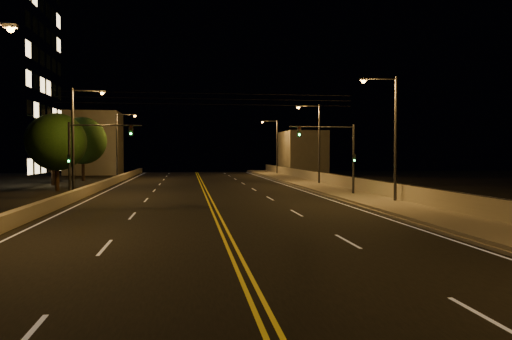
{
  "coord_description": "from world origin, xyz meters",
  "views": [
    {
      "loc": [
        -1.56,
        -7.8,
        3.41
      ],
      "look_at": [
        2.0,
        18.0,
        2.5
      ],
      "focal_mm": 35.0,
      "sensor_mm": 36.0,
      "label": 1
    }
  ],
  "objects": [
    {
      "name": "streetlight_2",
      "position": [
        11.5,
        41.76,
        4.84
      ],
      "size": [
        2.55,
        0.28,
        8.3
      ],
      "color": "#2D2D33",
      "rests_on": "ground"
    },
    {
      "name": "tree_1",
      "position": [
        -15.49,
        46.6,
        4.66
      ],
      "size": [
        5.46,
        5.46,
        7.4
      ],
      "color": "black",
      "rests_on": "ground"
    },
    {
      "name": "streetlight_6",
      "position": [
        -9.9,
        55.74,
        4.84
      ],
      "size": [
        2.55,
        0.28,
        8.3
      ],
      "color": "#2D2D33",
      "rests_on": "ground"
    },
    {
      "name": "lane_markings",
      "position": [
        0.0,
        19.93,
        0.02
      ],
      "size": [
        17.32,
        116.0,
        0.0
      ],
      "color": "silver",
      "rests_on": "road"
    },
    {
      "name": "sidewalk",
      "position": [
        10.8,
        20.0,
        0.15
      ],
      "size": [
        3.6,
        120.0,
        0.3
      ],
      "primitive_type": "cube",
      "color": "gray",
      "rests_on": "ground"
    },
    {
      "name": "distant_building_right",
      "position": [
        16.5,
        69.37,
        3.37
      ],
      "size": [
        6.0,
        10.0,
        6.75
      ],
      "primitive_type": "cube",
      "color": "slate",
      "rests_on": "ground"
    },
    {
      "name": "overhead_wires",
      "position": [
        0.0,
        29.5,
        7.4
      ],
      "size": [
        22.0,
        0.03,
        0.83
      ],
      "color": "black"
    },
    {
      "name": "road",
      "position": [
        0.0,
        20.0,
        0.01
      ],
      "size": [
        18.0,
        120.0,
        0.02
      ],
      "primitive_type": "cube",
      "color": "black",
      "rests_on": "ground"
    },
    {
      "name": "jersey_barrier",
      "position": [
        -9.49,
        20.0,
        0.37
      ],
      "size": [
        0.45,
        120.0,
        0.74
      ],
      "primitive_type": "cube",
      "color": "#A09885",
      "rests_on": "ground"
    },
    {
      "name": "parapet_rail",
      "position": [
        12.45,
        20.0,
        1.33
      ],
      "size": [
        0.06,
        120.0,
        0.06
      ],
      "primitive_type": "cylinder",
      "rotation": [
        1.57,
        0.0,
        0.0
      ],
      "color": "black",
      "rests_on": "parapet_wall"
    },
    {
      "name": "traffic_signal_left",
      "position": [
        -8.74,
        28.82,
        3.56
      ],
      "size": [
        5.11,
        0.31,
        5.55
      ],
      "color": "#2D2D33",
      "rests_on": "ground"
    },
    {
      "name": "streetlight_3",
      "position": [
        11.5,
        65.93,
        4.84
      ],
      "size": [
        2.55,
        0.28,
        8.3
      ],
      "color": "#2D2D33",
      "rests_on": "ground"
    },
    {
      "name": "tree_2",
      "position": [
        -14.06,
        54.73,
        4.85
      ],
      "size": [
        5.68,
        5.68,
        7.69
      ],
      "color": "black",
      "rests_on": "ground"
    },
    {
      "name": "streetlight_5",
      "position": [
        -9.9,
        31.78,
        4.84
      ],
      "size": [
        2.55,
        0.28,
        8.3
      ],
      "color": "#2D2D33",
      "rests_on": "ground"
    },
    {
      "name": "parapet_wall",
      "position": [
        12.45,
        20.0,
        0.8
      ],
      "size": [
        0.3,
        120.0,
        1.0
      ],
      "primitive_type": "cube",
      "color": "#A09885",
      "rests_on": "sidewalk"
    },
    {
      "name": "distant_building_left",
      "position": [
        -16.0,
        72.92,
        4.86
      ],
      "size": [
        8.0,
        8.0,
        9.73
      ],
      "primitive_type": "cube",
      "color": "slate",
      "rests_on": "ground"
    },
    {
      "name": "tree_0",
      "position": [
        -12.97,
        38.21,
        4.35
      ],
      "size": [
        5.09,
        5.09,
        6.9
      ],
      "color": "black",
      "rests_on": "ground"
    },
    {
      "name": "curb",
      "position": [
        8.93,
        20.0,
        0.07
      ],
      "size": [
        0.14,
        120.0,
        0.15
      ],
      "primitive_type": "cube",
      "color": "gray",
      "rests_on": "ground"
    },
    {
      "name": "streetlight_1",
      "position": [
        11.5,
        22.92,
        4.84
      ],
      "size": [
        2.55,
        0.28,
        8.3
      ],
      "color": "#2D2D33",
      "rests_on": "ground"
    },
    {
      "name": "traffic_signal_right",
      "position": [
        9.94,
        28.82,
        3.56
      ],
      "size": [
        5.11,
        0.31,
        5.55
      ],
      "color": "#2D2D33",
      "rests_on": "ground"
    }
  ]
}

